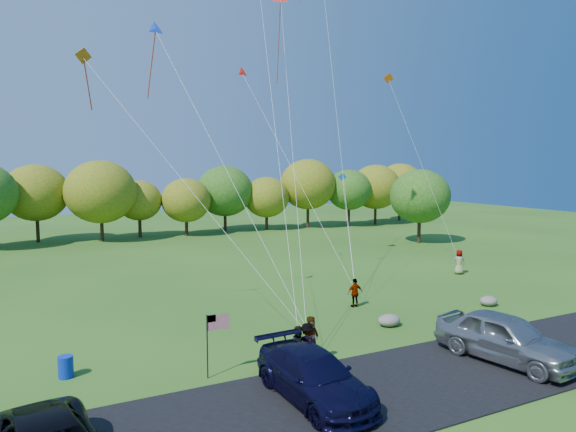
# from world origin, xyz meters

# --- Properties ---
(ground) EXTENTS (140.00, 140.00, 0.00)m
(ground) POSITION_xyz_m (0.00, 0.00, 0.00)
(ground) COLOR #2D5919
(ground) RESTS_ON ground
(asphalt_lane) EXTENTS (44.00, 6.00, 0.06)m
(asphalt_lane) POSITION_xyz_m (0.00, -4.00, 0.03)
(asphalt_lane) COLOR black
(asphalt_lane) RESTS_ON ground
(treeline) EXTENTS (75.58, 27.99, 8.48)m
(treeline) POSITION_xyz_m (-0.13, 36.26, 4.84)
(treeline) COLOR #3D2A16
(treeline) RESTS_ON ground
(minivan_navy) EXTENTS (2.46, 5.55, 1.58)m
(minivan_navy) POSITION_xyz_m (-2.65, -3.61, 0.85)
(minivan_navy) COLOR black
(minivan_navy) RESTS_ON asphalt_lane
(minivan_silver) EXTENTS (3.30, 5.98, 1.93)m
(minivan_silver) POSITION_xyz_m (5.90, -4.10, 1.02)
(minivan_silver) COLOR gray
(minivan_silver) RESTS_ON asphalt_lane
(flyer_a) EXTENTS (0.85, 0.79, 1.94)m
(flyer_a) POSITION_xyz_m (-1.14, -0.80, 0.97)
(flyer_a) COLOR #4C4C59
(flyer_a) RESTS_ON ground
(flyer_b) EXTENTS (0.88, 0.74, 1.62)m
(flyer_b) POSITION_xyz_m (-1.73, -0.80, 0.81)
(flyer_b) COLOR #4C4C59
(flyer_b) RESTS_ON ground
(flyer_c) EXTENTS (1.25, 1.18, 1.70)m
(flyer_c) POSITION_xyz_m (-1.37, -0.80, 0.85)
(flyer_c) COLOR #4C4C59
(flyer_c) RESTS_ON ground
(flyer_d) EXTENTS (0.96, 0.43, 1.61)m
(flyer_d) POSITION_xyz_m (5.01, 5.30, 0.81)
(flyer_d) COLOR #4C4C59
(flyer_d) RESTS_ON ground
(flyer_e) EXTENTS (1.03, 0.90, 1.78)m
(flyer_e) POSITION_xyz_m (16.60, 9.12, 0.89)
(flyer_e) COLOR #4C4C59
(flyer_e) RESTS_ON ground
(trash_barrel) EXTENTS (0.55, 0.55, 0.82)m
(trash_barrel) POSITION_xyz_m (-10.01, 2.16, 0.41)
(trash_barrel) COLOR #0B2BAE
(trash_barrel) RESTS_ON ground
(flag_assembly) EXTENTS (0.90, 0.58, 2.42)m
(flag_assembly) POSITION_xyz_m (-5.03, -0.26, 1.81)
(flag_assembly) COLOR black
(flag_assembly) RESTS_ON ground
(boulder_near) EXTENTS (1.17, 0.92, 0.59)m
(boulder_near) POSITION_xyz_m (4.60, 1.70, 0.29)
(boulder_near) COLOR #9C9A88
(boulder_near) RESTS_ON ground
(boulder_far) EXTENTS (1.05, 0.87, 0.55)m
(boulder_far) POSITION_xyz_m (11.90, 2.15, 0.27)
(boulder_far) COLOR slate
(boulder_far) RESTS_ON ground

